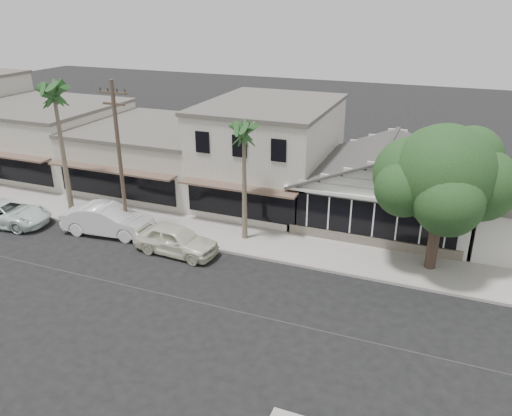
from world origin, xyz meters
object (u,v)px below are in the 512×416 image
at_px(car_0, 176,240).
at_px(car_1, 108,220).
at_px(shade_tree, 442,176).
at_px(car_2, 7,213).
at_px(utility_pole, 119,155).

bearing_deg(car_0, car_1, 85.53).
distance_m(car_1, shade_tree, 18.73).
bearing_deg(car_1, shade_tree, -87.31).
distance_m(car_0, car_2, 11.68).
distance_m(utility_pole, car_1, 4.04).
distance_m(car_0, shade_tree, 14.15).
xyz_separation_m(car_0, car_2, (-11.67, -0.49, -0.07)).
bearing_deg(utility_pole, shade_tree, 7.20).
bearing_deg(car_1, utility_pole, -61.53).
relative_size(car_2, shade_tree, 0.70).
bearing_deg(shade_tree, utility_pole, -172.80).
bearing_deg(utility_pole, car_1, -145.50).
distance_m(car_2, shade_tree, 25.40).
relative_size(utility_pole, car_2, 1.67).
distance_m(utility_pole, car_2, 8.74).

